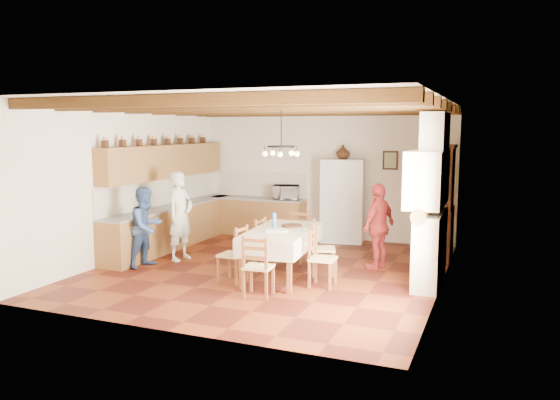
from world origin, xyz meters
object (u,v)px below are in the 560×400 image
(refrigerator, at_px, (343,200))
(chair_right_far, at_px, (324,248))
(chair_end_near, at_px, (258,266))
(person_man, at_px, (180,216))
(person_woman_red, at_px, (379,226))
(microwave, at_px, (286,192))
(chair_left_near, at_px, (233,254))
(chair_end_far, at_px, (296,237))
(hutch, at_px, (440,202))
(person_woman_blue, at_px, (146,227))
(chair_right_near, at_px, (323,258))
(chair_left_far, at_px, (252,244))
(dining_table, at_px, (281,234))

(refrigerator, height_order, chair_right_far, refrigerator)
(chair_end_near, bearing_deg, person_man, -38.85)
(person_woman_red, xyz_separation_m, microwave, (-2.62, 2.09, 0.28))
(chair_left_near, xyz_separation_m, chair_end_far, (0.48, 1.74, 0.00))
(chair_end_far, bearing_deg, chair_left_near, -99.04)
(person_woman_red, bearing_deg, hutch, 163.87)
(refrigerator, distance_m, chair_end_far, 2.26)
(person_man, distance_m, person_woman_blue, 0.76)
(chair_end_near, bearing_deg, chair_right_near, -136.67)
(chair_left_far, xyz_separation_m, chair_right_near, (1.52, -0.55, 0.00))
(chair_left_far, distance_m, chair_right_far, 1.32)
(chair_end_far, bearing_deg, person_woman_blue, -143.27)
(refrigerator, relative_size, person_woman_red, 1.19)
(chair_left_near, height_order, person_woman_red, person_woman_red)
(chair_end_near, xyz_separation_m, microwave, (-1.28, 4.44, 0.59))
(chair_right_far, relative_size, person_woman_red, 0.61)
(chair_right_near, xyz_separation_m, chair_right_far, (-0.21, 0.70, 0.00))
(chair_right_far, xyz_separation_m, person_woman_blue, (-3.21, -0.67, 0.27))
(chair_left_near, distance_m, person_woman_red, 2.74)
(chair_end_far, bearing_deg, microwave, 122.01)
(dining_table, bearing_deg, chair_right_far, 34.87)
(refrigerator, bearing_deg, chair_end_far, -106.26)
(person_man, bearing_deg, chair_left_far, -88.60)
(person_woman_blue, distance_m, microwave, 3.83)
(person_woman_blue, bearing_deg, chair_end_far, -50.32)
(dining_table, bearing_deg, chair_left_near, -139.54)
(dining_table, bearing_deg, hutch, 46.66)
(chair_right_far, distance_m, person_woman_red, 1.16)
(chair_end_far, bearing_deg, chair_right_near, -48.92)
(chair_right_near, bearing_deg, dining_table, 69.98)
(chair_left_far, bearing_deg, chair_left_near, 5.28)
(chair_left_far, height_order, chair_end_far, same)
(chair_right_far, distance_m, microwave, 3.46)
(chair_end_far, bearing_deg, chair_end_near, -77.45)
(chair_end_far, distance_m, person_woman_red, 1.62)
(chair_left_near, bearing_deg, chair_left_far, -174.52)
(chair_left_near, height_order, chair_right_near, same)
(chair_left_far, bearing_deg, dining_table, 70.38)
(chair_left_near, distance_m, person_woman_blue, 1.98)
(chair_right_far, bearing_deg, person_woman_red, -64.11)
(chair_right_far, relative_size, person_man, 0.55)
(refrigerator, relative_size, dining_table, 0.94)
(chair_left_near, bearing_deg, chair_end_near, 55.27)
(chair_left_far, xyz_separation_m, chair_end_near, (0.76, -1.41, 0.00))
(dining_table, distance_m, microwave, 3.54)
(hutch, height_order, person_man, hutch)
(dining_table, xyz_separation_m, chair_right_near, (0.83, -0.27, -0.28))
(chair_left_near, height_order, chair_right_far, same)
(person_man, bearing_deg, chair_left_near, -114.23)
(chair_right_near, distance_m, person_man, 3.23)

